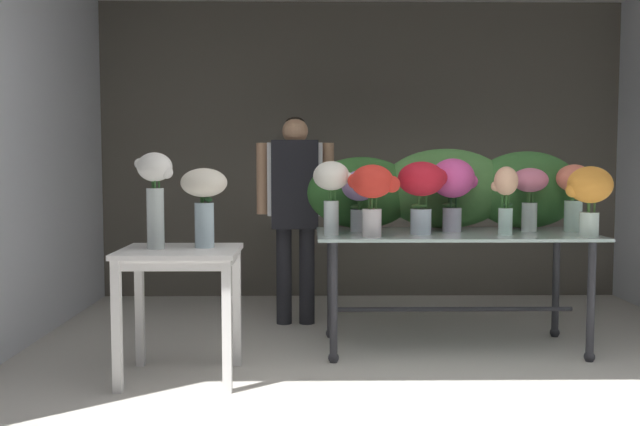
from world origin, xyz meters
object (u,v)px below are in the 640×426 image
(vase_fuchsia_tulips, at_px, (452,184))
(vase_scarlet_lilies, at_px, (372,189))
(side_table_white, at_px, (180,267))
(vase_crimson_ranunculus, at_px, (422,186))
(vase_ivory_anemones, at_px, (332,186))
(vase_coral_roses, at_px, (574,190))
(florist, at_px, (295,197))
(vase_peach_stock, at_px, (505,194))
(vase_sunset_hydrangea, at_px, (590,191))
(display_table_glass, at_px, (453,251))
(vase_lilac_snapdragons, at_px, (358,193))
(vase_rosy_dahlias, at_px, (530,189))
(vase_white_roses_tall, at_px, (155,189))
(vase_cream_lisianthus_tall, at_px, (204,195))

(vase_fuchsia_tulips, bearing_deg, vase_scarlet_lilies, -150.45)
(side_table_white, distance_m, vase_crimson_ranunculus, 1.64)
(vase_ivory_anemones, bearing_deg, vase_coral_roses, 7.90)
(florist, relative_size, vase_peach_stock, 3.63)
(vase_ivory_anemones, bearing_deg, vase_sunset_hydrangea, -4.04)
(vase_scarlet_lilies, bearing_deg, vase_fuchsia_tulips, 29.55)
(display_table_glass, xyz_separation_m, vase_crimson_ranunculus, (-0.23, -0.11, 0.45))
(vase_sunset_hydrangea, bearing_deg, vase_lilac_snapdragons, 166.61)
(florist, distance_m, vase_fuchsia_tulips, 1.29)
(florist, xyz_separation_m, vase_fuchsia_tulips, (1.08, -0.70, 0.12))
(side_table_white, xyz_separation_m, vase_fuchsia_tulips, (1.72, 0.69, 0.46))
(vase_rosy_dahlias, xyz_separation_m, vase_sunset_hydrangea, (0.27, -0.35, 0.00))
(florist, height_order, vase_ivory_anemones, florist)
(vase_peach_stock, bearing_deg, vase_scarlet_lilies, -172.30)
(display_table_glass, bearing_deg, vase_ivory_anemones, -169.14)
(vase_crimson_ranunculus, xyz_separation_m, vase_rosy_dahlias, (0.77, 0.19, -0.03))
(vase_ivory_anemones, bearing_deg, vase_scarlet_lilies, -23.39)
(display_table_glass, bearing_deg, vase_scarlet_lilies, -154.84)
(vase_peach_stock, bearing_deg, vase_fuchsia_tulips, 146.00)
(side_table_white, height_order, vase_lilac_snapdragons, vase_lilac_snapdragons)
(vase_sunset_hydrangea, relative_size, vase_scarlet_lilies, 0.98)
(vase_fuchsia_tulips, bearing_deg, vase_rosy_dahlias, 2.22)
(florist, distance_m, vase_rosy_dahlias, 1.75)
(vase_crimson_ranunculus, distance_m, vase_fuchsia_tulips, 0.29)
(vase_lilac_snapdragons, bearing_deg, vase_peach_stock, -13.14)
(vase_peach_stock, relative_size, vase_fuchsia_tulips, 0.89)
(display_table_glass, relative_size, vase_ivory_anemones, 3.83)
(vase_lilac_snapdragons, xyz_separation_m, vase_white_roses_tall, (-1.22, -0.70, 0.05))
(vase_sunset_hydrangea, relative_size, vase_cream_lisianthus_tall, 0.96)
(florist, height_order, vase_coral_roses, florist)
(vase_peach_stock, distance_m, vase_coral_roses, 0.57)
(vase_coral_roses, xyz_separation_m, vase_fuchsia_tulips, (-0.83, -0.02, 0.04))
(vase_coral_roses, distance_m, vase_cream_lisianthus_tall, 2.50)
(display_table_glass, height_order, vase_lilac_snapdragons, vase_lilac_snapdragons)
(display_table_glass, relative_size, vase_peach_stock, 4.12)
(side_table_white, bearing_deg, vase_sunset_hydrangea, 8.07)
(vase_lilac_snapdragons, relative_size, vase_coral_roses, 0.91)
(display_table_glass, bearing_deg, vase_peach_stock, -26.09)
(vase_sunset_hydrangea, bearing_deg, vase_white_roses_tall, -172.32)
(florist, height_order, vase_white_roses_tall, florist)
(vase_ivory_anemones, relative_size, vase_cream_lisianthus_tall, 1.03)
(vase_lilac_snapdragons, height_order, vase_coral_roses, vase_coral_roses)
(side_table_white, height_order, vase_fuchsia_tulips, vase_fuchsia_tulips)
(vase_lilac_snapdragons, bearing_deg, vase_ivory_anemones, -129.71)
(vase_lilac_snapdragons, bearing_deg, vase_cream_lisianthus_tall, -145.97)
(vase_crimson_ranunculus, xyz_separation_m, vase_fuchsia_tulips, (0.23, 0.17, 0.01))
(display_table_glass, height_order, vase_fuchsia_tulips, vase_fuchsia_tulips)
(vase_ivory_anemones, bearing_deg, display_table_glass, 10.86)
(side_table_white, xyz_separation_m, vase_ivory_anemones, (0.89, 0.47, 0.46))
(vase_crimson_ranunculus, relative_size, vase_white_roses_tall, 0.85)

